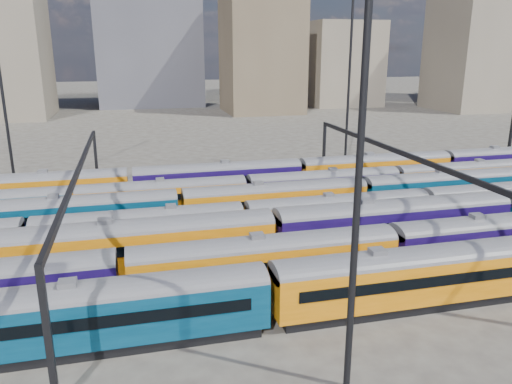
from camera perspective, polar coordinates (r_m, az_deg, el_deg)
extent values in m
plane|color=#3E3A34|center=(49.08, 5.24, -5.02)|extent=(500.00, 500.00, 0.00)
cube|color=black|center=(33.17, -17.32, -16.10)|extent=(19.65, 2.55, 0.72)
cube|color=#042C44|center=(32.24, -17.60, -13.29)|extent=(20.68, 3.00, 3.00)
cylinder|color=#4C4C51|center=(31.55, -17.84, -10.91)|extent=(20.68, 3.00, 3.00)
cube|color=black|center=(30.74, -17.82, -14.07)|extent=(18.20, 0.06, 0.78)
cube|color=black|center=(33.41, -17.52, -11.49)|extent=(18.20, 0.06, 0.78)
cube|color=slate|center=(31.20, -17.96, -9.60)|extent=(1.03, 0.93, 0.36)
cube|color=black|center=(37.87, 17.54, -11.85)|extent=(19.65, 2.55, 0.72)
cube|color=#B96307|center=(37.05, 17.78, -9.30)|extent=(20.68, 3.00, 3.00)
cylinder|color=#4C4C51|center=(36.45, 17.98, -7.17)|extent=(20.68, 3.00, 3.00)
cube|color=black|center=(35.76, 19.10, -9.75)|extent=(18.20, 0.06, 0.78)
cube|color=black|center=(38.08, 16.64, -7.90)|extent=(18.20, 0.06, 0.78)
cube|color=slate|center=(36.16, 18.09, -6.00)|extent=(1.03, 0.93, 0.36)
cube|color=black|center=(38.46, 1.07, -10.60)|extent=(19.17, 2.49, 0.71)
cube|color=#B96307|center=(37.68, 1.08, -8.13)|extent=(20.18, 2.93, 2.93)
cylinder|color=#4C4C51|center=(37.10, 1.10, -6.07)|extent=(20.18, 2.93, 2.93)
cube|color=black|center=(36.23, 1.70, -8.56)|extent=(17.76, 0.06, 0.76)
cube|color=black|center=(38.85, 0.52, -6.79)|extent=(17.76, 0.06, 0.76)
cube|color=slate|center=(36.81, 1.10, -4.95)|extent=(1.01, 0.91, 0.35)
cube|color=black|center=(47.78, 26.11, -6.84)|extent=(19.17, 2.49, 0.71)
cube|color=#120738|center=(47.15, 26.38, -4.80)|extent=(20.18, 2.93, 2.93)
cylinder|color=#4C4C51|center=(46.69, 26.60, -3.11)|extent=(20.18, 2.93, 2.93)
cube|color=black|center=(48.09, 25.32, -3.82)|extent=(17.76, 0.06, 0.76)
cube|color=slate|center=(46.46, 26.72, -2.20)|extent=(1.01, 0.91, 0.35)
cube|color=black|center=(41.89, -13.15, -8.67)|extent=(20.77, 2.69, 0.77)
cube|color=#B96307|center=(41.12, -13.32, -6.17)|extent=(21.86, 3.17, 3.17)
cylinder|color=#4C4C51|center=(40.56, -13.47, -4.10)|extent=(21.86, 3.17, 3.17)
cube|color=black|center=(39.49, -13.32, -6.53)|extent=(19.24, 0.06, 0.82)
cube|color=black|center=(42.48, -13.40, -4.89)|extent=(19.24, 0.06, 0.82)
cube|color=slate|center=(40.28, -13.55, -2.97)|extent=(1.09, 0.98, 0.38)
cube|color=black|center=(47.41, 15.22, -5.82)|extent=(20.77, 2.69, 0.77)
cube|color=#120738|center=(46.73, 15.39, -3.58)|extent=(21.86, 3.17, 3.17)
cylinder|color=#4C4C51|center=(46.24, 15.54, -1.73)|extent=(21.86, 3.17, 3.17)
cube|color=black|center=(45.30, 16.40, -3.78)|extent=(19.24, 0.06, 0.82)
cube|color=black|center=(47.93, 14.50, -2.54)|extent=(19.24, 0.06, 0.82)
cube|color=slate|center=(45.99, 15.61, -0.73)|extent=(1.09, 0.98, 0.38)
cube|color=black|center=(46.51, -12.87, -6.17)|extent=(17.41, 2.26, 0.64)
cube|color=#042C44|center=(45.93, -13.00, -4.27)|extent=(18.33, 2.66, 2.66)
cylinder|color=#4C4C51|center=(45.49, -13.10, -2.70)|extent=(18.33, 2.66, 2.66)
cube|color=black|center=(44.55, -12.98, -4.47)|extent=(16.13, 0.06, 0.69)
cube|color=black|center=(47.09, -13.06, -3.34)|extent=(16.13, 0.06, 0.69)
cube|color=slate|center=(45.27, -13.16, -1.85)|extent=(0.92, 0.82, 0.32)
cube|color=black|center=(50.25, 9.27, -4.26)|extent=(17.41, 2.26, 0.64)
cube|color=#B96307|center=(49.70, 9.36, -2.48)|extent=(18.33, 2.66, 2.66)
cylinder|color=#4C4C51|center=(49.30, 9.43, -1.02)|extent=(18.33, 2.66, 2.66)
cube|color=black|center=(48.44, 9.99, -2.61)|extent=(16.13, 0.06, 0.69)
cube|color=black|center=(50.78, 8.78, -1.67)|extent=(16.13, 0.06, 0.69)
cube|color=slate|center=(49.10, 9.46, -0.23)|extent=(0.92, 0.82, 0.32)
cube|color=black|center=(60.03, 26.17, -2.36)|extent=(17.41, 2.26, 0.64)
cube|color=#120738|center=(59.57, 26.36, -0.85)|extent=(18.33, 2.66, 2.66)
cylinder|color=#4C4C51|center=(59.23, 26.52, 0.38)|extent=(18.33, 2.66, 2.66)
cube|color=black|center=(58.52, 27.23, -0.92)|extent=(16.13, 0.06, 0.69)
cube|color=black|center=(60.47, 25.59, -0.21)|extent=(16.13, 0.06, 0.69)
cube|color=slate|center=(59.07, 26.60, 1.04)|extent=(0.92, 0.82, 0.32)
cube|color=black|center=(51.53, -19.79, -4.50)|extent=(18.48, 2.40, 0.68)
cube|color=#042C44|center=(50.97, -19.97, -2.65)|extent=(19.45, 2.82, 2.82)
cylinder|color=#4C4C51|center=(50.56, -20.12, -1.14)|extent=(19.45, 2.82, 2.82)
cube|color=black|center=(49.51, -20.16, -2.80)|extent=(17.12, 0.06, 0.73)
cube|color=black|center=(52.22, -19.86, -1.81)|extent=(17.12, 0.06, 0.73)
cube|color=slate|center=(50.35, -20.21, -0.32)|extent=(0.97, 0.88, 0.34)
cube|color=black|center=(53.08, 2.24, -2.91)|extent=(18.48, 2.40, 0.68)
cube|color=#B96307|center=(52.54, 2.26, -1.11)|extent=(19.45, 2.82, 2.82)
cylinder|color=#4C4C51|center=(52.13, 2.28, 0.37)|extent=(19.45, 2.82, 2.82)
cube|color=black|center=(51.13, 2.71, -1.21)|extent=(17.12, 0.06, 0.73)
cube|color=black|center=(53.75, 1.84, -0.33)|extent=(17.12, 0.06, 0.73)
cube|color=slate|center=(51.94, 2.29, 1.17)|extent=(0.97, 0.88, 0.34)
cube|color=black|center=(61.51, 20.50, -1.27)|extent=(18.48, 2.40, 0.68)
cube|color=#042C44|center=(61.04, 20.66, 0.30)|extent=(19.45, 2.82, 2.82)
cylinder|color=#4C4C51|center=(60.70, 20.79, 1.58)|extent=(19.45, 2.82, 2.82)
cube|color=black|center=(59.83, 21.45, 0.25)|extent=(17.12, 0.06, 0.73)
cube|color=black|center=(62.09, 19.96, 0.95)|extent=(17.12, 0.06, 0.73)
cube|color=slate|center=(60.53, 20.86, 2.27)|extent=(0.97, 0.88, 0.34)
cube|color=black|center=(55.98, -10.48, -2.18)|extent=(17.23, 2.24, 0.63)
cube|color=#B96307|center=(55.50, -10.56, -0.58)|extent=(18.14, 2.63, 2.63)
cylinder|color=#4C4C51|center=(55.14, -10.63, 0.73)|extent=(18.14, 2.63, 2.63)
cube|color=black|center=(54.13, -10.49, -0.66)|extent=(15.96, 0.06, 0.68)
cube|color=black|center=(56.69, -10.67, 0.10)|extent=(15.96, 0.06, 0.68)
cube|color=slate|center=(54.96, -10.67, 1.43)|extent=(0.91, 0.82, 0.32)
cube|color=black|center=(59.89, 7.69, -0.84)|extent=(17.23, 2.24, 0.63)
cube|color=#120738|center=(59.43, 7.75, 0.66)|extent=(18.14, 2.63, 2.63)
cylinder|color=#4C4C51|center=(59.10, 7.80, 1.89)|extent=(18.14, 2.63, 2.63)
cube|color=black|center=(58.16, 8.24, 0.62)|extent=(15.96, 0.06, 0.68)
cube|color=black|center=(60.55, 7.30, 1.28)|extent=(15.96, 0.06, 0.68)
cube|color=slate|center=(58.93, 7.83, 2.55)|extent=(0.91, 0.82, 0.32)
cube|color=black|center=(68.85, 22.37, 0.31)|extent=(17.23, 2.24, 0.63)
cube|color=#B96307|center=(68.46, 22.52, 1.62)|extent=(18.14, 2.63, 2.63)
cylinder|color=#4C4C51|center=(68.17, 22.63, 2.69)|extent=(18.14, 2.63, 2.63)
cube|color=black|center=(67.35, 23.20, 1.60)|extent=(15.96, 0.06, 0.68)
cube|color=black|center=(69.43, 21.91, 2.15)|extent=(15.96, 0.06, 0.68)
cube|color=slate|center=(68.02, 22.70, 3.27)|extent=(0.91, 0.82, 0.32)
cube|color=black|center=(61.70, -23.75, -1.56)|extent=(19.27, 2.50, 0.71)
cube|color=#B96307|center=(61.22, -23.94, 0.07)|extent=(20.28, 2.94, 2.94)
cylinder|color=#4C4C51|center=(60.86, -24.10, 1.40)|extent=(20.28, 2.94, 2.94)
cube|color=black|center=(59.71, -24.20, 0.01)|extent=(17.85, 0.06, 0.76)
cube|color=black|center=(62.55, -23.76, 0.75)|extent=(17.85, 0.06, 0.76)
cube|color=slate|center=(60.69, -24.18, 2.12)|extent=(1.01, 0.91, 0.35)
cube|color=black|center=(61.45, -4.27, -0.26)|extent=(19.27, 2.50, 0.71)
cube|color=#120738|center=(60.96, -4.30, 1.38)|extent=(20.28, 2.94, 2.94)
cylinder|color=#4C4C51|center=(60.61, -4.33, 2.73)|extent=(20.28, 2.94, 2.94)
cube|color=black|center=(59.45, -4.07, 1.36)|extent=(17.85, 0.06, 0.76)
cube|color=black|center=(62.30, -4.54, 2.04)|extent=(17.85, 0.06, 0.76)
cube|color=slate|center=(60.43, -4.35, 3.45)|extent=(1.01, 0.91, 0.35)
cube|color=black|center=(67.95, 13.36, 0.94)|extent=(19.27, 2.50, 0.71)
cube|color=#B96307|center=(67.51, 13.46, 2.44)|extent=(20.28, 2.94, 2.94)
cylinder|color=#4C4C51|center=(67.19, 13.54, 3.65)|extent=(20.28, 2.94, 2.94)
cube|color=black|center=(66.15, 14.06, 2.43)|extent=(17.85, 0.06, 0.76)
cube|color=black|center=(68.72, 12.91, 3.01)|extent=(17.85, 0.06, 0.76)
cube|color=slate|center=(67.03, 13.58, 4.31)|extent=(1.01, 0.91, 0.35)
cube|color=black|center=(79.57, 26.89, 1.81)|extent=(19.27, 2.50, 0.71)
cube|color=#120738|center=(79.19, 27.05, 3.09)|extent=(20.28, 2.94, 2.94)
cylinder|color=#4C4C51|center=(78.91, 27.19, 4.12)|extent=(20.28, 2.94, 2.94)
cube|color=black|center=(80.22, 26.40, 3.58)|extent=(17.85, 0.06, 0.76)
cube|color=slate|center=(78.78, 27.26, 4.68)|extent=(1.01, 0.91, 0.35)
cube|color=black|center=(27.30, -22.65, -15.25)|extent=(0.35, 0.35, 8.00)
cube|color=black|center=(64.80, -17.78, 3.19)|extent=(0.35, 0.35, 8.00)
cube|color=black|center=(44.53, -19.64, 2.40)|extent=(0.30, 40.00, 0.45)
cube|color=black|center=(69.40, 7.78, 4.64)|extent=(0.35, 0.35, 8.00)
cube|color=black|center=(50.99, 16.18, 4.35)|extent=(0.30, 40.00, 0.45)
cube|color=black|center=(85.05, 27.02, 5.14)|extent=(0.35, 0.35, 8.00)
cylinder|color=black|center=(67.00, -26.99, 10.01)|extent=(0.36, 0.36, 25.00)
cylinder|color=black|center=(24.09, 11.75, 3.44)|extent=(0.36, 0.36, 25.00)
cylinder|color=black|center=(73.86, 10.56, 11.87)|extent=(0.36, 0.36, 25.00)
cube|color=#38383F|center=(166.30, -12.14, 15.71)|extent=(31.45, 23.82, 34.83)
cube|color=brown|center=(144.86, 0.61, 15.87)|extent=(20.53, 21.40, 33.97)
cube|color=#665B4C|center=(165.19, 9.69, 14.24)|extent=(21.40, 20.66, 25.64)
cube|color=#665B4C|center=(161.76, 23.03, 14.34)|extent=(16.30, 22.06, 32.15)
cube|color=#332319|center=(195.77, 26.58, 16.41)|extent=(20.77, 27.95, 48.23)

